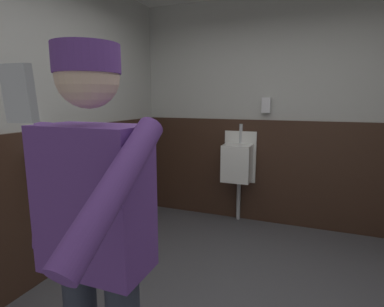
% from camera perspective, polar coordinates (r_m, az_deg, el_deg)
% --- Properties ---
extents(wall_back, '(3.95, 0.12, 2.74)m').
position_cam_1_polar(wall_back, '(3.90, 15.24, 7.16)').
color(wall_back, '#B2B2AD').
rests_on(wall_back, ground_plane).
extents(wall_left, '(0.12, 4.52, 2.74)m').
position_cam_1_polar(wall_left, '(2.85, -28.02, 5.37)').
color(wall_left, '#B2B2AD').
rests_on(wall_left, ground_plane).
extents(wainscot_band_back, '(3.35, 0.03, 1.29)m').
position_cam_1_polar(wainscot_band_back, '(3.93, 14.63, -3.44)').
color(wainscot_band_back, '#382319').
rests_on(wainscot_band_back, ground_plane).
extents(wainscot_band_left, '(0.03, 3.92, 1.29)m').
position_cam_1_polar(wainscot_band_left, '(2.93, -25.87, -8.77)').
color(wainscot_band_left, '#382319').
rests_on(wainscot_band_left, ground_plane).
extents(urinal_solo, '(0.40, 0.34, 1.24)m').
position_cam_1_polar(urinal_solo, '(3.82, 8.55, -1.59)').
color(urinal_solo, white).
rests_on(urinal_solo, ground_plane).
extents(person, '(0.65, 0.60, 1.74)m').
position_cam_1_polar(person, '(1.32, -17.62, -12.99)').
color(person, '#2D3342').
rests_on(person, ground_plane).
extents(cell_phone, '(0.06, 0.03, 0.11)m').
position_cam_1_polar(cell_phone, '(0.68, -29.53, 9.69)').
color(cell_phone, '#A5A8B2').
extents(hand_dryer, '(0.24, 0.23, 0.28)m').
position_cam_1_polar(hand_dryer, '(2.74, -25.20, 1.57)').
color(hand_dryer, silver).
extents(soap_dispenser, '(0.10, 0.07, 0.18)m').
position_cam_1_polar(soap_dispenser, '(3.81, 13.64, 8.75)').
color(soap_dispenser, silver).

